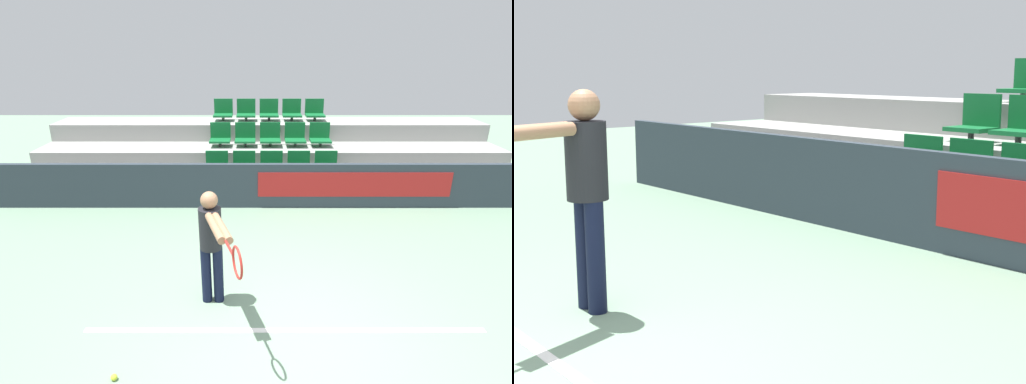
% 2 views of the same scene
% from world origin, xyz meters
% --- Properties ---
extents(court_baseline, '(4.74, 0.08, 0.01)m').
position_xyz_m(court_baseline, '(0.00, 0.27, 0.00)').
color(court_baseline, white).
rests_on(court_baseline, ground).
extents(barrier_wall, '(11.39, 0.14, 0.92)m').
position_xyz_m(barrier_wall, '(0.04, 4.04, 0.46)').
color(barrier_wall, '#2D3842').
rests_on(barrier_wall, ground).
extents(bleacher_tier_front, '(10.99, 1.08, 0.42)m').
position_xyz_m(bleacher_tier_front, '(0.00, 4.67, 0.21)').
color(bleacher_tier_front, '#9E9E99').
rests_on(bleacher_tier_front, ground).
extents(stadium_chair_0, '(0.49, 0.43, 0.54)m').
position_xyz_m(stadium_chair_0, '(-1.20, 4.80, 0.64)').
color(stadium_chair_0, '#333333').
rests_on(stadium_chair_0, bleacher_tier_front).
extents(stadium_chair_1, '(0.49, 0.43, 0.54)m').
position_xyz_m(stadium_chair_1, '(-0.60, 4.80, 0.64)').
color(stadium_chair_1, '#333333').
rests_on(stadium_chair_1, bleacher_tier_front).
extents(stadium_chair_2, '(0.49, 0.43, 0.54)m').
position_xyz_m(stadium_chair_2, '(0.00, 4.80, 0.64)').
color(stadium_chair_2, '#333333').
rests_on(stadium_chair_2, bleacher_tier_front).
extents(stadium_chair_5, '(0.49, 0.43, 0.54)m').
position_xyz_m(stadium_chair_5, '(-1.20, 5.88, 1.06)').
color(stadium_chair_5, '#333333').
rests_on(stadium_chair_5, bleacher_tier_middle).
extents(stadium_chair_6, '(0.49, 0.43, 0.54)m').
position_xyz_m(stadium_chair_6, '(-0.60, 5.88, 1.06)').
color(stadium_chair_6, '#333333').
rests_on(stadium_chair_6, bleacher_tier_middle).
extents(tennis_player, '(0.59, 1.49, 1.53)m').
position_xyz_m(tennis_player, '(-0.87, 0.77, 0.93)').
color(tennis_player, black).
rests_on(tennis_player, ground).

